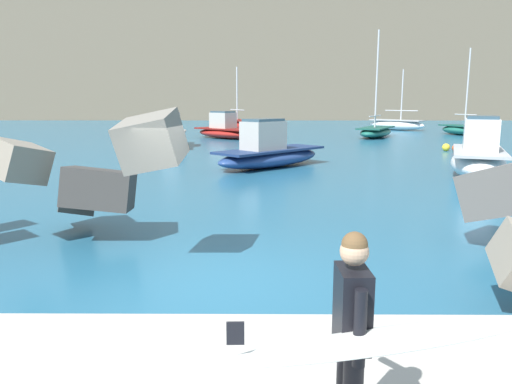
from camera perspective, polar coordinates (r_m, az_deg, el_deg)
The scene contains 14 objects.
ground_plane at distance 8.30m, azimuth -5.23°, elevation -10.18°, with size 400.00×400.00×0.00m, color #235B7A.
breakwater_jetty at distance 9.74m, azimuth -5.07°, elevation 0.58°, with size 30.16×5.90×2.82m.
surfer_with_board at distance 3.76m, azimuth 11.82°, elevation -15.86°, with size 2.10×1.17×1.78m.
boat_near_left at distance 50.60m, azimuth 15.90°, elevation 7.51°, with size 5.16×5.16×5.77m.
boat_near_centre at distance 40.31m, azimuth 13.66°, elevation 6.82°, with size 4.36×5.95×8.12m.
boat_mid_left at distance 21.81m, azimuth 1.49°, elevation 4.58°, with size 5.53×5.59×2.13m.
boat_mid_centre at distance 38.23m, azimuth -3.46°, elevation 7.13°, with size 5.80×5.52×2.07m.
boat_mid_right at distance 45.40m, azimuth 22.64°, elevation 6.71°, with size 3.26×4.46×7.08m.
boat_far_left at distance 46.57m, azimuth -1.99°, elevation 7.73°, with size 3.74×6.16×5.92m.
boat_far_centre at distance 31.70m, azimuth -9.75°, elevation 6.42°, with size 2.54×6.17×2.28m.
boat_far_right at distance 20.84m, azimuth 24.27°, elevation 3.64°, with size 3.71×5.62×2.35m.
mooring_buoy_inner at distance 30.77m, azimuth 21.07°, elevation 4.84°, with size 0.44×0.44×0.44m.
mooring_buoy_outer at distance 30.45m, azimuth 22.06°, elevation 4.71°, with size 0.44×0.44×0.44m.
headland_bluff at distance 87.45m, azimuth 2.52°, elevation 14.69°, with size 92.51×31.99×18.28m.
Camera 1 is at (0.80, -7.72, 2.94)m, focal length 34.68 mm.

